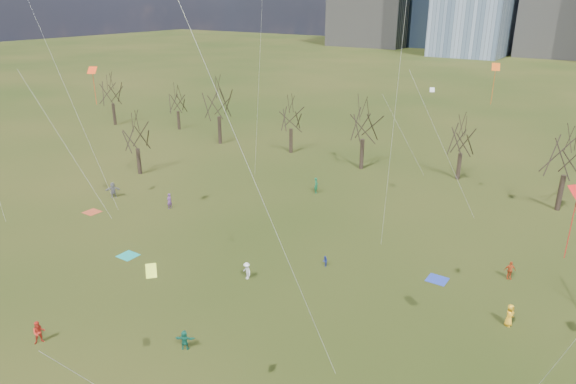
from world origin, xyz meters
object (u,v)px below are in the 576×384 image
Objects in this scene: blanket_crimson at (92,212)px; blanket_navy at (437,280)px; person_2 at (39,332)px; blanket_teal at (128,256)px.

blanket_navy is at bearing 11.09° from blanket_crimson.
person_2 is (16.07, -15.84, 0.80)m from blanket_crimson.
blanket_navy is 0.98× the size of person_2.
blanket_crimson is (-35.37, -6.93, 0.00)m from blanket_navy.
blanket_teal is at bearing 52.10° from person_2.
blanket_navy is at bearing 25.07° from blanket_teal.
blanket_navy is at bearing -11.72° from person_2.
blanket_navy is 29.86m from person_2.
person_2 is at bearing -44.59° from blanket_crimson.
person_2 is (-19.29, -22.78, 0.80)m from blanket_navy.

